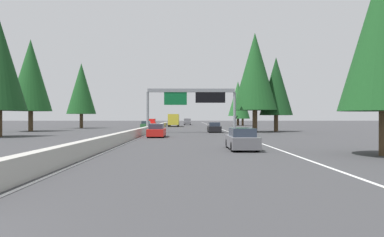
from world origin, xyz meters
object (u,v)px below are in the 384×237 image
at_px(box_truck_mid_right, 174,120).
at_px(conifer_right_far, 238,99).
at_px(pickup_far_right, 187,122).
at_px(sedan_near_right, 157,131).
at_px(oncoming_near, 146,125).
at_px(sedan_near_center, 214,128).
at_px(conifer_right_near, 255,72).
at_px(conifer_left_near, 31,75).
at_px(sign_gantry_overhead, 192,98).
at_px(conifer_right_mid, 276,86).
at_px(oncoming_far, 151,123).
at_px(sedan_far_center, 242,140).
at_px(conifer_right_distant, 243,106).
at_px(conifer_left_mid, 81,89).

bearing_deg(box_truck_mid_right, conifer_right_far, -62.35).
bearing_deg(box_truck_mid_right, pickup_far_right, -10.05).
relative_size(sedan_near_right, oncoming_near, 1.00).
relative_size(sedan_near_center, oncoming_near, 1.00).
distance_m(conifer_right_near, conifer_left_near, 34.90).
xyz_separation_m(sign_gantry_overhead, conifer_right_near, (2.78, -9.40, 4.08)).
relative_size(conifer_right_near, conifer_right_far, 1.27).
bearing_deg(conifer_right_far, conifer_left_near, 133.85).
height_order(sedan_near_center, conifer_right_far, conifer_right_far).
height_order(sign_gantry_overhead, conifer_right_mid, conifer_right_mid).
xyz_separation_m(sedan_near_center, oncoming_far, (28.27, 12.24, 0.23)).
bearing_deg(sedan_far_center, conifer_right_near, -12.70).
relative_size(sedan_far_center, conifer_left_near, 0.30).
xyz_separation_m(oncoming_far, conifer_right_mid, (-25.43, -22.03, 6.06)).
bearing_deg(sedan_near_center, sedan_near_right, 148.83).
distance_m(sedan_near_center, conifer_right_mid, 11.97).
relative_size(conifer_right_near, conifer_left_near, 1.03).
bearing_deg(oncoming_near, oncoming_far, 179.96).
bearing_deg(pickup_far_right, conifer_left_near, 151.79).
bearing_deg(sedan_near_right, oncoming_far, 6.99).
bearing_deg(box_truck_mid_right, sedan_near_center, -167.31).
xyz_separation_m(sedan_near_right, conifer_right_distant, (51.17, -17.67, 4.46)).
height_order(conifer_right_near, conifer_right_mid, conifer_right_near).
xyz_separation_m(conifer_right_near, conifer_right_far, (39.37, -3.15, -1.94)).
bearing_deg(oncoming_near, conifer_right_near, 45.92).
bearing_deg(conifer_right_near, conifer_right_far, -4.58).
height_order(conifer_right_near, conifer_right_far, conifer_right_near).
distance_m(sedan_near_right, conifer_right_near, 20.75).
distance_m(sedan_near_center, oncoming_near, 22.74).
bearing_deg(conifer_right_mid, oncoming_far, 40.89).
bearing_deg(sedan_far_center, oncoming_near, 14.61).
xyz_separation_m(conifer_right_mid, conifer_right_far, (37.83, 0.42, 0.13)).
distance_m(pickup_far_right, conifer_right_mid, 49.53).
height_order(sign_gantry_overhead, sedan_near_right, sign_gantry_overhead).
distance_m(sedan_near_center, box_truck_mid_right, 32.80).
height_order(oncoming_far, conifer_left_near, conifer_left_near).
distance_m(sedan_near_right, conifer_left_mid, 37.39).
distance_m(sedan_far_center, oncoming_far, 56.67).
bearing_deg(conifer_right_mid, conifer_left_mid, 64.25).
xyz_separation_m(sedan_far_center, conifer_left_mid, (46.92, 25.22, 7.33)).
height_order(box_truck_mid_right, conifer_right_far, conifer_right_far).
bearing_deg(oncoming_far, conifer_left_near, -34.18).
xyz_separation_m(sign_gantry_overhead, sedan_far_center, (-25.61, -3.00, -4.29)).
height_order(sedan_near_right, conifer_right_distant, conifer_right_distant).
bearing_deg(conifer_right_distant, conifer_left_near, 131.85).
distance_m(box_truck_mid_right, conifer_right_mid, 34.17).
bearing_deg(box_truck_mid_right, conifer_left_near, 142.42).
relative_size(oncoming_near, conifer_left_mid, 0.33).
bearing_deg(conifer_right_far, sedan_near_right, 162.46).
bearing_deg(conifer_right_near, sedan_far_center, 167.30).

